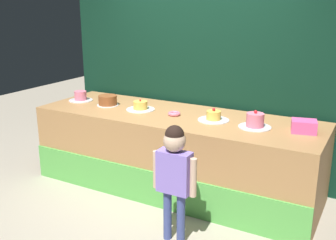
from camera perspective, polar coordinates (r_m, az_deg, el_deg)
ground_plane at (r=4.46m, az=-2.26°, el=-12.09°), size 12.00×12.00×0.00m
stage_platform at (r=4.70m, az=1.04°, el=-4.57°), size 3.32×1.09×0.90m
curtain_backdrop at (r=5.02m, az=4.56°, el=7.43°), size 3.69×0.08×2.70m
child_figure at (r=3.54m, az=0.92°, el=-6.94°), size 0.43×0.20×1.12m
pink_box at (r=4.14m, az=18.90°, el=-0.86°), size 0.28×0.24×0.12m
donut at (r=4.52m, az=0.88°, el=0.92°), size 0.14×0.14×0.04m
cake_far_left at (r=5.33m, az=-12.42°, el=3.28°), size 0.31×0.31×0.13m
cake_left at (r=5.01m, az=-8.63°, el=2.77°), size 0.27×0.27×0.13m
cake_center at (r=4.77m, az=-3.97°, el=1.96°), size 0.34×0.34×0.13m
cake_right at (r=4.35m, az=6.54°, el=0.47°), size 0.34×0.34×0.14m
cake_far_right at (r=4.17m, az=12.36°, el=-0.18°), size 0.34×0.34×0.18m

